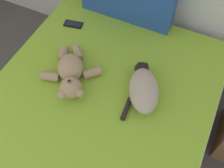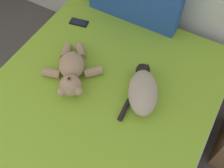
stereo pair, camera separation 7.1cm
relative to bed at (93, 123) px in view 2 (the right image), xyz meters
name	(u,v)px [view 2 (the right image)]	position (x,y,z in m)	size (l,w,h in m)	color
bed	(93,123)	(0.00, 0.00, 0.00)	(1.52, 1.97, 0.50)	olive
cat	(143,90)	(0.25, 0.24, 0.32)	(0.32, 0.44, 0.15)	tan
teddy_bear	(72,71)	(-0.24, 0.14, 0.32)	(0.38, 0.47, 0.16)	tan
cell_phone	(79,22)	(-0.49, 0.61, 0.26)	(0.16, 0.10, 0.01)	black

